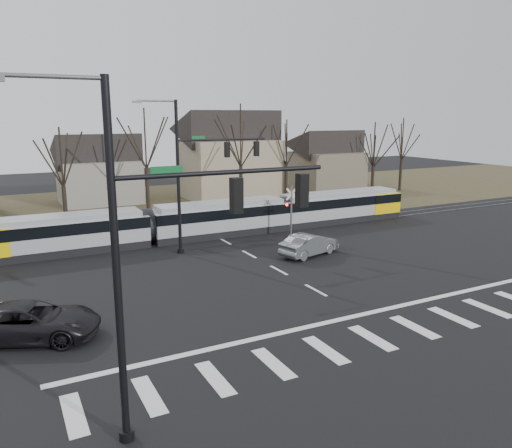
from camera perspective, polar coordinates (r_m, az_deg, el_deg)
name	(u,v)px	position (r m, az deg, el deg)	size (l,w,h in m)	color
ground	(338,302)	(25.72, 9.38, -8.83)	(140.00, 140.00, 0.00)	black
grass_verge	(156,204)	(53.93, -11.33, 2.24)	(140.00, 28.00, 0.01)	#38331E
crosswalk	(394,332)	(22.91, 15.48, -11.84)	(27.00, 2.60, 0.01)	silver
stop_line	(361,315)	(24.41, 11.94, -10.10)	(28.00, 0.35, 0.01)	silver
lane_dashes	(215,236)	(39.10, -4.73, -1.35)	(0.18, 30.00, 0.01)	silver
rail_pair	(216,236)	(38.91, -4.61, -1.37)	(90.00, 1.52, 0.06)	#59595E
tram	(219,217)	(38.92, -4.28, 0.78)	(35.13, 2.61, 2.66)	gray
sedan	(309,244)	(33.64, 6.11, -2.34)	(4.74, 2.72, 1.48)	#53575B
suv	(30,322)	(23.19, -24.39, -10.13)	(6.22, 4.61, 1.57)	black
signal_pole_near_left	(173,243)	(14.18, -9.49, -2.15)	(9.28, 0.44, 10.20)	black
signal_pole_far	(201,169)	(34.04, -6.36, 6.32)	(9.28, 0.44, 10.20)	black
rail_crossing_signal	(291,214)	(38.13, 4.05, 1.20)	(1.08, 0.36, 4.00)	#59595B
tree_row	(193,161)	(48.23, -7.26, 7.20)	(59.20, 7.20, 10.00)	black
house_b	(98,166)	(56.17, -17.59, 6.38)	(8.64, 7.56, 7.65)	slate
house_c	(229,151)	(57.32, -3.09, 8.31)	(10.80, 8.64, 10.10)	gray
house_d	(327,156)	(66.65, 8.13, 7.67)	(8.64, 7.56, 7.65)	brown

